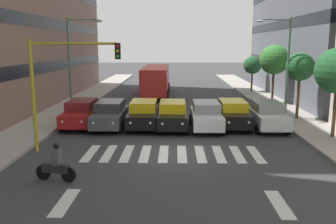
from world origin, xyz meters
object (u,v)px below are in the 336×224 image
car_5 (110,114)px  street_tree_2 (274,60)px  bus_behind_traffic (156,78)px  car_1 (233,114)px  street_tree_1 (300,67)px  car_2 (206,115)px  street_tree_3 (252,65)px  motorcycle_with_rider (56,165)px  car_4 (144,114)px  car_3 (173,115)px  car_6 (82,113)px  street_lamp_right (75,56)px  car_0 (267,115)px  traffic_light_gantry (58,77)px  street_lamp_left (283,58)px

car_5 → street_tree_2: bearing=-142.8°
bus_behind_traffic → car_5: bearing=81.8°
car_1 → street_tree_1: street_tree_1 is taller
car_2 → street_tree_3: street_tree_3 is taller
motorcycle_with_rider → street_tree_2: bearing=-125.5°
car_5 → car_4: bearing=-177.2°
motorcycle_with_rider → car_2: bearing=-126.9°
car_3 → street_tree_2: street_tree_2 is taller
car_1 → car_5: (7.86, 0.34, 0.00)m
car_2 → car_4: size_ratio=1.00×
car_6 → street_lamp_right: bearing=-70.6°
car_0 → street_tree_3: size_ratio=1.15×
car_2 → street_tree_3: 18.92m
car_3 → street_tree_3: bearing=-116.4°
car_2 → bus_behind_traffic: size_ratio=0.42×
car_1 → car_2: size_ratio=1.00×
car_2 → street_tree_2: bearing=-124.2°
car_1 → car_4: size_ratio=1.00×
car_2 → traffic_light_gantry: 9.47m
street_tree_2 → car_1: bearing=61.9°
car_0 → street_tree_1: size_ratio=0.97×
street_tree_2 → street_tree_3: bearing=-87.9°
car_3 → street_tree_3: size_ratio=1.15×
motorcycle_with_rider → street_lamp_right: bearing=-77.9°
street_lamp_right → street_tree_2: size_ratio=1.38×
traffic_light_gantry → street_lamp_right: bearing=-79.1°
street_tree_2 → street_lamp_right: bearing=18.3°
car_4 → street_lamp_left: 10.24m
car_0 → car_5: 9.96m
motorcycle_with_rider → street_tree_3: 29.57m
car_1 → street_tree_2: bearing=-118.1°
traffic_light_gantry → street_lamp_left: 15.06m
car_1 → street_tree_2: (-5.08, -9.50, 3.05)m
motorcycle_with_rider → street_tree_3: (-13.15, -26.38, 2.37)m
car_0 → car_4: 7.83m
car_1 → car_5: same height
street_tree_1 → street_tree_3: 14.69m
car_5 → bus_behind_traffic: bus_behind_traffic is taller
car_0 → traffic_light_gantry: 12.86m
traffic_light_gantry → street_lamp_left: size_ratio=0.80×
car_2 → bus_behind_traffic: bearing=-75.3°
street_tree_3 → street_lamp_left: bearing=85.5°
car_3 → traffic_light_gantry: 7.96m
traffic_light_gantry → street_tree_1: (-14.30, -7.80, 0.02)m
street_lamp_left → street_tree_2: (-1.45, -7.40, -0.40)m
motorcycle_with_rider → street_lamp_left: street_lamp_left is taller
car_3 → street_tree_2: 13.73m
street_tree_2 → street_tree_1: bearing=88.6°
car_0 → car_3: same height
car_5 → motorcycle_with_rider: size_ratio=2.64×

